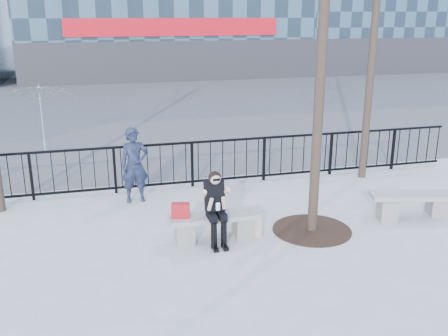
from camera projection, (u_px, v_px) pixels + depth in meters
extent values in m
plane|color=#A1A09B|center=(214.00, 239.00, 9.17)|extent=(120.00, 120.00, 0.00)
cube|color=#474747|center=(137.00, 103.00, 23.01)|extent=(60.00, 23.00, 0.01)
cube|color=black|center=(183.00, 143.00, 11.61)|extent=(14.00, 0.05, 0.05)
cube|color=black|center=(184.00, 182.00, 11.90)|extent=(14.00, 0.05, 0.05)
cube|color=#2D2D30|center=(176.00, 62.00, 29.81)|extent=(18.00, 0.08, 2.40)
cube|color=red|center=(175.00, 27.00, 29.16)|extent=(12.60, 0.12, 1.00)
cube|color=#2D2D30|center=(422.00, 56.00, 33.97)|extent=(16.00, 0.08, 2.40)
cylinder|color=black|center=(323.00, 27.00, 8.42)|extent=(0.18, 0.18, 7.50)
cylinder|color=black|center=(374.00, 34.00, 11.63)|extent=(0.18, 0.18, 7.00)
cylinder|color=black|center=(312.00, 230.00, 9.53)|extent=(1.50, 1.50, 0.02)
cube|color=slate|center=(184.00, 232.00, 8.97)|extent=(0.32, 0.38, 0.40)
cube|color=slate|center=(243.00, 226.00, 9.24)|extent=(0.32, 0.38, 0.40)
cube|color=gray|center=(214.00, 217.00, 9.03)|extent=(1.65, 0.46, 0.09)
cube|color=slate|center=(387.00, 210.00, 9.96)|extent=(0.34, 0.40, 0.42)
cube|color=slate|center=(437.00, 205.00, 10.24)|extent=(0.34, 0.40, 0.42)
cube|color=gray|center=(414.00, 196.00, 10.03)|extent=(1.73, 0.48, 0.09)
cube|color=#B5161C|center=(181.00, 210.00, 8.85)|extent=(0.35, 0.23, 0.27)
cube|color=beige|center=(250.00, 227.00, 9.21)|extent=(0.42, 0.20, 0.38)
imported|color=black|center=(135.00, 165.00, 10.79)|extent=(0.62, 0.42, 1.65)
imported|color=gold|center=(42.00, 119.00, 14.50)|extent=(2.32, 2.36, 2.07)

